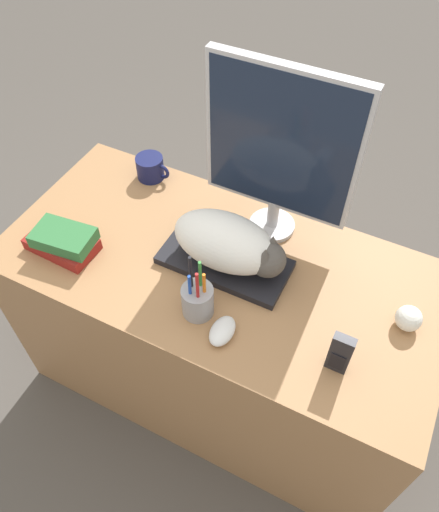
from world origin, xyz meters
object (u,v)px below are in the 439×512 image
object	(u,v)px
computer_mouse	(222,331)
book_stack	(63,241)
coffee_mug	(151,168)
pen_cup	(198,300)
phone	(340,354)
baseball	(409,318)
keyboard	(225,262)
cat	(230,244)
monitor	(280,148)

from	to	relation	value
computer_mouse	book_stack	distance (m)	0.57
computer_mouse	coffee_mug	world-z (taller)	coffee_mug
computer_mouse	coffee_mug	distance (m)	0.69
pen_cup	phone	distance (m)	0.40
computer_mouse	coffee_mug	size ratio (longest dim) A/B	0.81
baseball	book_stack	size ratio (longest dim) A/B	0.32
keyboard	cat	bearing A→B (deg)	0.00
computer_mouse	monitor	bearing A→B (deg)	94.92
cat	baseball	distance (m)	0.52
coffee_mug	pen_cup	world-z (taller)	pen_cup
pen_cup	book_stack	size ratio (longest dim) A/B	0.97
pen_cup	phone	size ratio (longest dim) A/B	1.55
monitor	pen_cup	size ratio (longest dim) A/B	2.58
computer_mouse	book_stack	xyz separation A→B (m)	(-0.57, 0.05, 0.02)
coffee_mug	baseball	xyz separation A→B (m)	(0.94, -0.21, -0.00)
book_stack	coffee_mug	bearing A→B (deg)	81.70
coffee_mug	phone	xyz separation A→B (m)	(0.81, -0.42, 0.03)
keyboard	phone	world-z (taller)	phone
cat	coffee_mug	bearing A→B (deg)	150.16
pen_cup	baseball	size ratio (longest dim) A/B	3.01
coffee_mug	baseball	bearing A→B (deg)	-12.75
baseball	phone	bearing A→B (deg)	-122.64
computer_mouse	coffee_mug	xyz separation A→B (m)	(-0.51, 0.46, 0.02)
monitor	book_stack	bearing A→B (deg)	-145.07
monitor	pen_cup	distance (m)	0.47
computer_mouse	phone	xyz separation A→B (m)	(0.30, 0.04, 0.05)
keyboard	baseball	bearing A→B (deg)	3.11
cat	pen_cup	world-z (taller)	pen_cup
computer_mouse	phone	distance (m)	0.31
cat	coffee_mug	distance (m)	0.49
monitor	baseball	xyz separation A→B (m)	(0.47, -0.18, -0.28)
pen_cup	book_stack	xyz separation A→B (m)	(-0.47, 0.02, -0.02)
pen_cup	keyboard	bearing A→B (deg)	92.59
computer_mouse	baseball	distance (m)	0.50
cat	monitor	distance (m)	0.30
keyboard	book_stack	world-z (taller)	book_stack
cat	computer_mouse	bearing A→B (deg)	-68.73
computer_mouse	keyboard	bearing A→B (deg)	114.92
pen_cup	book_stack	world-z (taller)	pen_cup
pen_cup	coffee_mug	bearing A→B (deg)	134.27
keyboard	pen_cup	distance (m)	0.19
cat	pen_cup	distance (m)	0.19
book_stack	monitor	bearing A→B (deg)	34.93
computer_mouse	phone	bearing A→B (deg)	8.48
baseball	coffee_mug	bearing A→B (deg)	167.25
baseball	pen_cup	bearing A→B (deg)	-158.16
coffee_mug	baseball	distance (m)	0.96
cat	book_stack	size ratio (longest dim) A/B	1.55
computer_mouse	book_stack	size ratio (longest dim) A/B	0.45
coffee_mug	phone	size ratio (longest dim) A/B	0.89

